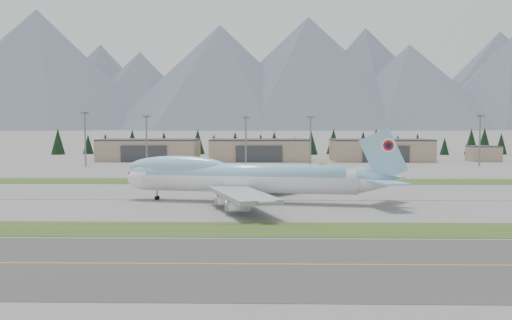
{
  "coord_description": "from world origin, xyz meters",
  "views": [
    {
      "loc": [
        -10.72,
        -133.08,
        17.56
      ],
      "look_at": [
        -14.05,
        23.96,
        8.0
      ],
      "focal_mm": 40.0,
      "sensor_mm": 36.0,
      "label": 1
    }
  ],
  "objects_px": {
    "hangar_center": "(259,150)",
    "hangar_right": "(380,150)",
    "boeing_747_freighter": "(246,178)",
    "hangar_left": "(149,150)",
    "service_vehicle_a": "(192,164)",
    "service_vehicle_b": "(322,164)",
    "service_vehicle_c": "(397,163)"
  },
  "relations": [
    {
      "from": "service_vehicle_a",
      "to": "service_vehicle_c",
      "type": "relative_size",
      "value": 0.68
    },
    {
      "from": "service_vehicle_a",
      "to": "service_vehicle_c",
      "type": "xyz_separation_m",
      "value": [
        95.79,
        9.21,
        0.0
      ]
    },
    {
      "from": "boeing_747_freighter",
      "to": "service_vehicle_c",
      "type": "distance_m",
      "value": 154.89
    },
    {
      "from": "hangar_center",
      "to": "service_vehicle_a",
      "type": "relative_size",
      "value": 15.41
    },
    {
      "from": "hangar_right",
      "to": "service_vehicle_b",
      "type": "height_order",
      "value": "hangar_right"
    },
    {
      "from": "hangar_center",
      "to": "hangar_right",
      "type": "relative_size",
      "value": 1.0
    },
    {
      "from": "boeing_747_freighter",
      "to": "hangar_right",
      "type": "height_order",
      "value": "boeing_747_freighter"
    },
    {
      "from": "service_vehicle_c",
      "to": "hangar_center",
      "type": "bearing_deg",
      "value": 168.74
    },
    {
      "from": "hangar_center",
      "to": "hangar_left",
      "type": "bearing_deg",
      "value": 180.0
    },
    {
      "from": "boeing_747_freighter",
      "to": "hangar_right",
      "type": "relative_size",
      "value": 1.37
    },
    {
      "from": "hangar_left",
      "to": "hangar_right",
      "type": "relative_size",
      "value": 1.0
    },
    {
      "from": "boeing_747_freighter",
      "to": "hangar_center",
      "type": "height_order",
      "value": "boeing_747_freighter"
    },
    {
      "from": "boeing_747_freighter",
      "to": "service_vehicle_b",
      "type": "distance_m",
      "value": 130.34
    },
    {
      "from": "service_vehicle_c",
      "to": "service_vehicle_a",
      "type": "bearing_deg",
      "value": -174.03
    },
    {
      "from": "boeing_747_freighter",
      "to": "service_vehicle_a",
      "type": "relative_size",
      "value": 21.05
    },
    {
      "from": "hangar_center",
      "to": "service_vehicle_b",
      "type": "xyz_separation_m",
      "value": [
        28.64,
        -26.7,
        -5.39
      ]
    },
    {
      "from": "boeing_747_freighter",
      "to": "hangar_right",
      "type": "bearing_deg",
      "value": 78.14
    },
    {
      "from": "hangar_left",
      "to": "service_vehicle_c",
      "type": "distance_m",
      "value": 121.1
    },
    {
      "from": "hangar_left",
      "to": "service_vehicle_c",
      "type": "xyz_separation_m",
      "value": [
        120.22,
        -13.55,
        -5.39
      ]
    },
    {
      "from": "hangar_center",
      "to": "service_vehicle_c",
      "type": "distance_m",
      "value": 66.83
    },
    {
      "from": "boeing_747_freighter",
      "to": "service_vehicle_c",
      "type": "relative_size",
      "value": 14.24
    },
    {
      "from": "boeing_747_freighter",
      "to": "hangar_center",
      "type": "distance_m",
      "value": 153.54
    },
    {
      "from": "hangar_right",
      "to": "service_vehicle_b",
      "type": "xyz_separation_m",
      "value": [
        -31.36,
        -26.7,
        -5.39
      ]
    },
    {
      "from": "hangar_center",
      "to": "service_vehicle_a",
      "type": "height_order",
      "value": "hangar_center"
    },
    {
      "from": "hangar_right",
      "to": "boeing_747_freighter",
      "type": "bearing_deg",
      "value": -111.61
    },
    {
      "from": "boeing_747_freighter",
      "to": "hangar_left",
      "type": "distance_m",
      "value": 162.81
    },
    {
      "from": "service_vehicle_b",
      "to": "service_vehicle_c",
      "type": "height_order",
      "value": "service_vehicle_c"
    },
    {
      "from": "boeing_747_freighter",
      "to": "service_vehicle_a",
      "type": "distance_m",
      "value": 134.23
    },
    {
      "from": "service_vehicle_a",
      "to": "service_vehicle_b",
      "type": "relative_size",
      "value": 0.95
    },
    {
      "from": "boeing_747_freighter",
      "to": "service_vehicle_a",
      "type": "height_order",
      "value": "boeing_747_freighter"
    },
    {
      "from": "hangar_left",
      "to": "service_vehicle_b",
      "type": "xyz_separation_m",
      "value": [
        83.64,
        -26.7,
        -5.39
      ]
    },
    {
      "from": "boeing_747_freighter",
      "to": "hangar_center",
      "type": "bearing_deg",
      "value": 99.44
    }
  ]
}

